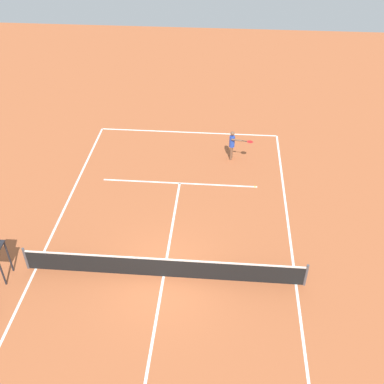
{
  "coord_description": "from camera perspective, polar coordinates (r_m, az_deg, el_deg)",
  "views": [
    {
      "loc": [
        -2.08,
        12.03,
        13.44
      ],
      "look_at": [
        -0.75,
        -4.42,
        0.8
      ],
      "focal_mm": 42.91,
      "sensor_mm": 36.0,
      "label": 1
    }
  ],
  "objects": [
    {
      "name": "ground_plane",
      "position": [
        18.16,
        -3.55,
        -10.4
      ],
      "size": [
        60.0,
        60.0,
        0.0
      ],
      "primitive_type": "plane",
      "color": "#AD5933"
    },
    {
      "name": "tennis_net",
      "position": [
        17.8,
        -3.61,
        -9.32
      ],
      "size": [
        10.89,
        0.1,
        1.07
      ],
      "color": "#4C4C51",
      "rests_on": "ground"
    },
    {
      "name": "player_serving",
      "position": [
        24.05,
        5.11,
        6.07
      ],
      "size": [
        1.23,
        0.74,
        1.65
      ],
      "rotation": [
        0.0,
        0.0,
        1.4
      ],
      "color": "brown",
      "rests_on": "ground"
    },
    {
      "name": "tennis_ball",
      "position": [
        22.63,
        7.83,
        0.71
      ],
      "size": [
        0.07,
        0.07,
        0.07
      ],
      "primitive_type": "sphere",
      "color": "#CCE033",
      "rests_on": "ground"
    },
    {
      "name": "court_lines",
      "position": [
        18.16,
        -3.55,
        -10.39
      ],
      "size": [
        10.29,
        22.37,
        0.01
      ],
      "color": "white",
      "rests_on": "ground"
    }
  ]
}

